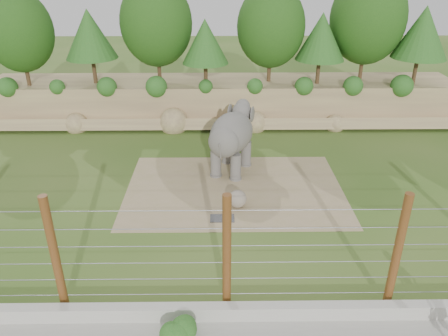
{
  "coord_description": "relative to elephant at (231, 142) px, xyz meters",
  "views": [
    {
      "loc": [
        -0.21,
        -14.79,
        9.89
      ],
      "look_at": [
        0.0,
        2.0,
        1.6
      ],
      "focal_mm": 35.0,
      "sensor_mm": 36.0,
      "label": 1
    }
  ],
  "objects": [
    {
      "name": "dirt_patch",
      "position": [
        0.1,
        -1.94,
        -1.56
      ],
      "size": [
        10.0,
        7.0,
        0.02
      ],
      "primitive_type": "cube",
      "color": "#9C8A5A",
      "rests_on": "ground"
    },
    {
      "name": "ground",
      "position": [
        -0.4,
        -4.94,
        -1.57
      ],
      "size": [
        90.0,
        90.0,
        0.0
      ],
      "primitive_type": "plane",
      "color": "#335F1A",
      "rests_on": "ground"
    },
    {
      "name": "stone_ball",
      "position": [
        0.18,
        -3.54,
        -1.16
      ],
      "size": [
        0.78,
        0.78,
        0.78
      ],
      "primitive_type": "sphere",
      "color": "gray",
      "rests_on": "dirt_patch"
    },
    {
      "name": "barrier_fence",
      "position": [
        -0.4,
        -9.44,
        0.43
      ],
      "size": [
        20.26,
        0.26,
        4.0
      ],
      "color": "#5C3314",
      "rests_on": "ground"
    },
    {
      "name": "drain_grate",
      "position": [
        -0.49,
        -4.47,
        -1.54
      ],
      "size": [
        1.0,
        0.6,
        0.03
      ],
      "primitive_type": "cube",
      "color": "#262628",
      "rests_on": "dirt_patch"
    },
    {
      "name": "walkway_shrub",
      "position": [
        -1.8,
        -10.74,
        -1.16
      ],
      "size": [
        0.8,
        0.8,
        0.8
      ],
      "primitive_type": "sphere",
      "color": "#21621F",
      "rests_on": "walkway"
    },
    {
      "name": "back_embankment",
      "position": [
        0.19,
        7.73,
        2.39
      ],
      "size": [
        30.0,
        5.52,
        8.77
      ],
      "color": "#886D51",
      "rests_on": "ground"
    },
    {
      "name": "retaining_wall",
      "position": [
        -0.4,
        -9.94,
        -1.32
      ],
      "size": [
        26.0,
        0.35,
        0.5
      ],
      "primitive_type": "cube",
      "color": "#B3B1A6",
      "rests_on": "ground"
    },
    {
      "name": "elephant",
      "position": [
        0.0,
        0.0,
        0.0
      ],
      "size": [
        2.92,
        4.22,
        3.14
      ],
      "primitive_type": null,
      "rotation": [
        0.0,
        0.0,
        -0.36
      ],
      "color": "#67625D",
      "rests_on": "ground"
    }
  ]
}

